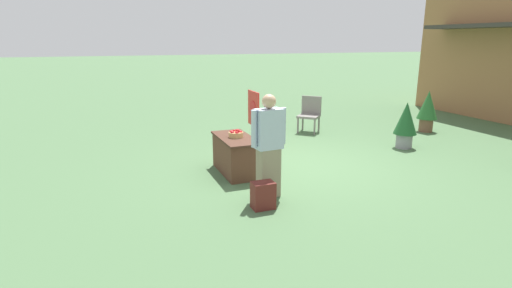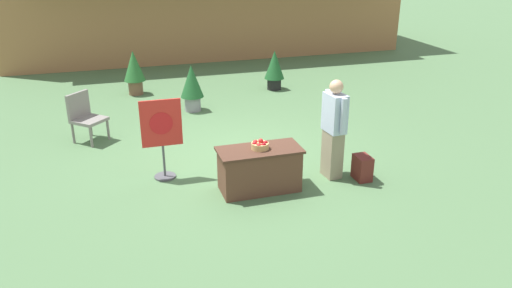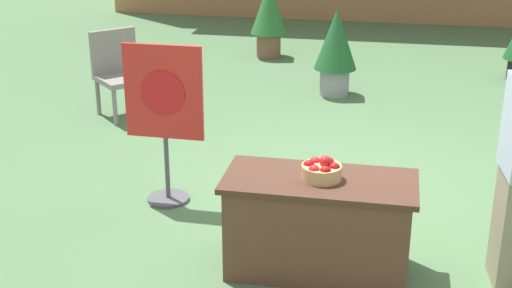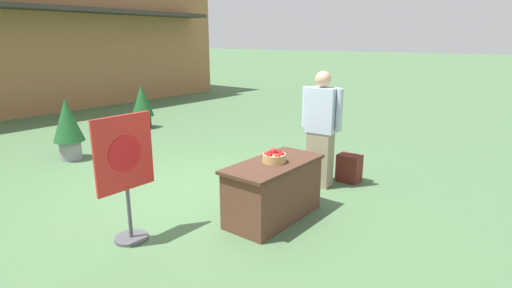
% 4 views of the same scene
% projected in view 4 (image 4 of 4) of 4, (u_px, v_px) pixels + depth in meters
% --- Properties ---
extents(ground_plane, '(120.00, 120.00, 0.00)m').
position_uv_depth(ground_plane, '(196.00, 192.00, 5.68)').
color(ground_plane, '#4C7047').
extents(storefront_building, '(13.27, 4.72, 4.68)m').
position_uv_depth(storefront_building, '(7.00, 31.00, 11.97)').
color(storefront_building, '#9E6B42').
rests_on(storefront_building, ground_plane).
extents(display_table, '(1.32, 0.62, 0.71)m').
position_uv_depth(display_table, '(273.00, 190.00, 4.78)').
color(display_table, brown).
rests_on(display_table, ground_plane).
extents(apple_basket, '(0.27, 0.27, 0.16)m').
position_uv_depth(apple_basket, '(274.00, 157.00, 4.68)').
color(apple_basket, tan).
rests_on(apple_basket, display_table).
extents(person_visitor, '(0.30, 0.61, 1.68)m').
position_uv_depth(person_visitor, '(321.00, 129.00, 5.72)').
color(person_visitor, gray).
rests_on(person_visitor, ground_plane).
extents(backpack, '(0.24, 0.34, 0.42)m').
position_uv_depth(backpack, '(349.00, 168.00, 6.06)').
color(backpack, maroon).
rests_on(backpack, ground_plane).
extents(poster_board, '(0.67, 0.36, 1.37)m').
position_uv_depth(poster_board, '(126.00, 172.00, 4.15)').
color(poster_board, '#4C4C51').
rests_on(poster_board, ground_plane).
extents(potted_plant_near_right, '(0.53, 0.53, 1.05)m').
position_uv_depth(potted_plant_near_right, '(142.00, 104.00, 9.61)').
color(potted_plant_near_right, black).
rests_on(potted_plant_near_right, ground_plane).
extents(potted_plant_far_left, '(0.53, 0.53, 1.09)m').
position_uv_depth(potted_plant_far_left, '(68.00, 126.00, 7.07)').
color(potted_plant_far_left, gray).
rests_on(potted_plant_far_left, ground_plane).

